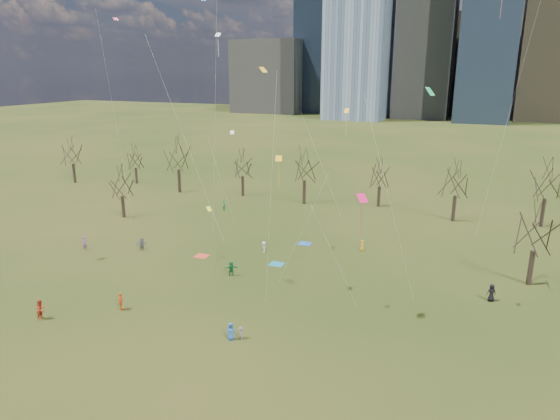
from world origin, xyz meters
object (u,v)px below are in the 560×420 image
at_px(blanket_teal, 277,264).
at_px(person_4, 121,302).
at_px(person_0, 231,331).
at_px(person_2, 41,309).
at_px(blanket_crimson, 202,256).
at_px(blanket_navy, 305,244).

xyz_separation_m(blanket_teal, person_4, (-9.25, -16.13, 0.84)).
xyz_separation_m(person_0, person_2, (-17.66, -3.31, 0.19)).
height_order(blanket_crimson, person_0, person_0).
xyz_separation_m(blanket_navy, person_0, (2.20, -24.96, 0.76)).
distance_m(blanket_teal, person_4, 18.61).
bearing_deg(person_0, person_2, 170.45).
height_order(person_2, person_4, person_2).
bearing_deg(blanket_crimson, person_0, -52.25).
bearing_deg(person_4, person_2, 80.75).
distance_m(person_2, person_4, 6.92).
bearing_deg(blanket_teal, blanket_crimson, -173.70).
height_order(blanket_teal, blanket_crimson, same).
bearing_deg(person_4, blanket_crimson, -45.69).
bearing_deg(blanket_crimson, blanket_navy, 41.52).
distance_m(blanket_navy, person_2, 32.23).
bearing_deg(person_2, blanket_teal, -38.50).
bearing_deg(person_2, blanket_crimson, -17.88).
bearing_deg(person_2, person_0, -81.91).
relative_size(person_0, person_2, 0.81).
bearing_deg(blanket_teal, person_4, -119.82).
relative_size(blanket_crimson, person_2, 0.83).
height_order(person_0, person_4, person_4).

